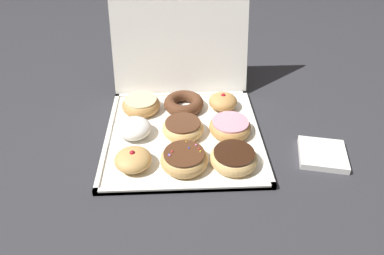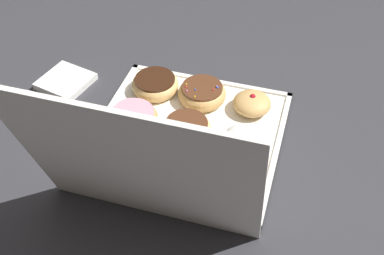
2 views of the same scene
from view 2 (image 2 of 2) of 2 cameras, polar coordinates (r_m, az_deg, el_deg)
ground_plane at (r=1.11m, az=-0.61°, el=-1.25°), size 3.00×3.00×0.00m
donut_box at (r=1.11m, az=-0.61°, el=-1.06°), size 0.41×0.41×0.01m
box_lid_open at (r=0.81m, az=-6.28°, el=-5.02°), size 0.41×0.12×0.37m
jelly_filled_donut_0 at (r=1.16m, az=6.94°, el=2.80°), size 0.09×0.09×0.05m
sprinkle_donut_1 at (r=1.18m, az=1.29°, el=3.97°), size 0.12×0.12×0.04m
chocolate_frosted_donut_2 at (r=1.21m, az=-4.28°, el=4.99°), size 0.11×0.11×0.04m
powdered_filled_donut_3 at (r=1.07m, az=6.12°, el=-1.25°), size 0.09×0.09×0.05m
chocolate_frosted_donut_4 at (r=1.09m, az=-0.72°, el=-0.09°), size 0.11×0.11×0.04m
pink_frosted_donut_5 at (r=1.12m, az=-6.91°, el=0.97°), size 0.11×0.11×0.04m
glazed_ring_donut_6 at (r=0.99m, az=4.00°, el=-6.16°), size 0.11×0.11×0.04m
chocolate_cake_ring_donut_7 at (r=1.01m, az=-3.01°, el=-4.93°), size 0.12×0.12×0.03m
jelly_filled_donut_8 at (r=1.05m, az=-9.02°, el=-3.24°), size 0.09×0.09×0.05m
napkin_stack at (r=1.29m, az=-14.40°, el=5.19°), size 0.14×0.14×0.02m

